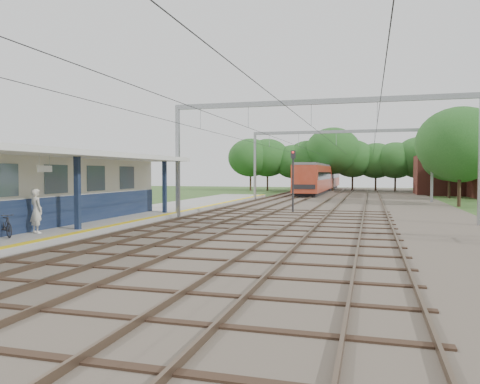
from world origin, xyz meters
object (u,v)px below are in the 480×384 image
(signal_post, at_px, (293,174))
(person, at_px, (36,211))
(bicycle, at_px, (5,225))
(train, at_px, (321,177))

(signal_post, bearing_deg, person, -141.18)
(bicycle, bearing_deg, signal_post, 3.43)
(person, distance_m, train, 53.31)
(person, distance_m, bicycle, 1.47)
(bicycle, bearing_deg, person, 14.90)
(bicycle, distance_m, train, 54.69)
(bicycle, height_order, signal_post, signal_post)
(train, bearing_deg, bicycle, -96.96)
(person, height_order, train, train)
(person, distance_m, signal_post, 17.72)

